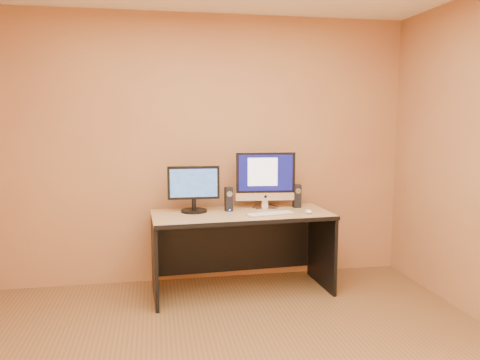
# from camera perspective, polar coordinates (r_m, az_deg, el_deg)

# --- Properties ---
(walls) EXTENTS (4.00, 4.00, 2.60)m
(walls) POSITION_cam_1_polar(r_m,az_deg,el_deg) (2.65, 1.05, 0.80)
(walls) COLOR #A57742
(walls) RESTS_ON ground
(desk) EXTENTS (1.65, 0.78, 0.75)m
(desk) POSITION_cam_1_polar(r_m,az_deg,el_deg) (4.38, 0.20, -8.84)
(desk) COLOR tan
(desk) RESTS_ON ground
(imac) EXTENTS (0.59, 0.27, 0.56)m
(imac) POSITION_cam_1_polar(r_m,az_deg,el_deg) (4.46, 3.16, 0.03)
(imac) COLOR silver
(imac) RESTS_ON desk
(second_monitor) EXTENTS (0.49, 0.26, 0.42)m
(second_monitor) POSITION_cam_1_polar(r_m,az_deg,el_deg) (4.32, -5.67, -1.12)
(second_monitor) COLOR black
(second_monitor) RESTS_ON desk
(speaker_left) EXTENTS (0.07, 0.08, 0.22)m
(speaker_left) POSITION_cam_1_polar(r_m,az_deg,el_deg) (4.36, -1.39, -2.36)
(speaker_left) COLOR black
(speaker_left) RESTS_ON desk
(speaker_right) EXTENTS (0.07, 0.07, 0.22)m
(speaker_right) POSITION_cam_1_polar(r_m,az_deg,el_deg) (4.56, 6.95, -1.95)
(speaker_right) COLOR black
(speaker_right) RESTS_ON desk
(keyboard) EXTENTS (0.45, 0.20, 0.02)m
(keyboard) POSITION_cam_1_polar(r_m,az_deg,el_deg) (4.21, 3.70, -4.13)
(keyboard) COLOR silver
(keyboard) RESTS_ON desk
(mouse) EXTENTS (0.06, 0.10, 0.04)m
(mouse) POSITION_cam_1_polar(r_m,az_deg,el_deg) (4.31, 8.36, -3.81)
(mouse) COLOR white
(mouse) RESTS_ON desk
(cable_a) EXTENTS (0.08, 0.21, 0.01)m
(cable_a) POSITION_cam_1_polar(r_m,az_deg,el_deg) (4.66, 3.93, -3.05)
(cable_a) COLOR black
(cable_a) RESTS_ON desk
(cable_b) EXTENTS (0.08, 0.17, 0.01)m
(cable_b) POSITION_cam_1_polar(r_m,az_deg,el_deg) (4.58, 1.81, -3.22)
(cable_b) COLOR black
(cable_b) RESTS_ON desk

